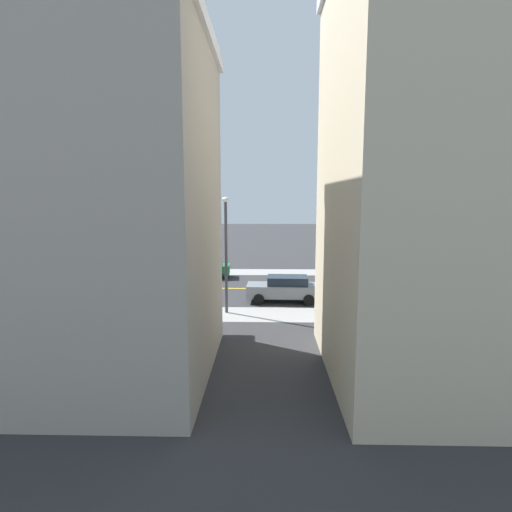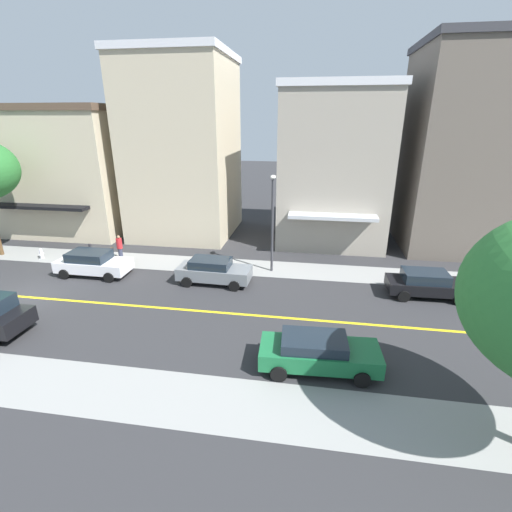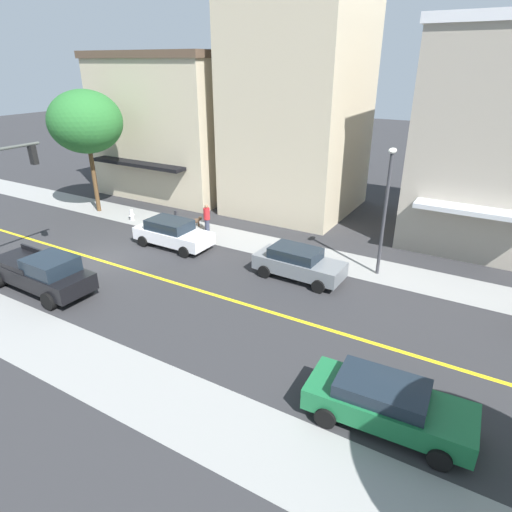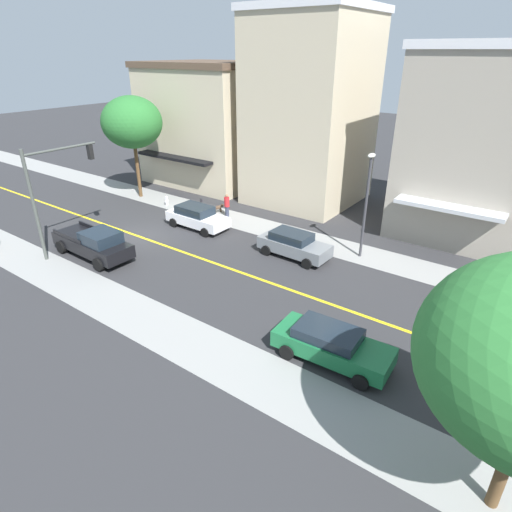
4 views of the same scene
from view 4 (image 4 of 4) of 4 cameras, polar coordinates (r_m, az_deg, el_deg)
The scene contains 18 objects.
ground_plane at distance 29.71m, azimuth -15.32°, elevation 2.52°, with size 140.00×140.00×0.00m, color #2D2D30.
sidewalk_left at distance 33.63m, azimuth -7.11°, elevation 6.01°, with size 2.78×126.00×0.01m, color gray.
sidewalk_right at distance 26.71m, azimuth -25.64°, elevation -1.94°, with size 2.78×126.00×0.01m, color gray.
road_centerline_stripe at distance 29.71m, azimuth -15.32°, elevation 2.52°, with size 0.20×126.00×0.00m, color yellow.
tan_rowhouse at distance 41.09m, azimuth -5.90°, elevation 17.23°, with size 10.28×10.85×10.44m.
corner_shop_building at distance 34.94m, azimuth 7.29°, elevation 18.78°, with size 8.76×8.16×14.20m.
brick_apartment_block at distance 31.11m, azimuth 27.43°, elevation 13.12°, with size 9.44×8.31×11.85m.
street_tree_left_near at distance 36.81m, azimuth -16.26°, elevation 16.77°, with size 4.78×4.78×8.15m.
fire_hydrant at distance 35.35m, azimuth -11.86°, elevation 7.28°, with size 0.44×0.24×0.75m.
parking_meter at distance 32.26m, azimuth -7.29°, elevation 6.84°, with size 0.12×0.18×1.38m.
traffic_light_mast at distance 27.63m, azimuth -25.57°, elevation 8.81°, with size 4.60×0.32×6.55m.
street_lamp at distance 25.31m, azimuth 14.63°, elevation 7.91°, with size 0.70×0.36×6.23m.
grey_sedan_left_curb at distance 25.65m, azimuth 5.06°, elevation 1.57°, with size 2.05×4.44×1.54m.
white_sedan_left_curb at distance 30.15m, azimuth -7.90°, elevation 5.24°, with size 2.09×4.59×1.57m.
green_sedan_right_curb at distance 17.56m, azimuth 10.06°, elevation -11.54°, with size 2.21×4.79×1.44m.
black_pickup_truck at distance 27.24m, azimuth -20.85°, elevation 1.64°, with size 2.30×5.73×1.84m.
pedestrian_red_shirt at distance 32.00m, azimuth -3.92°, elevation 6.83°, with size 0.39×0.39×1.74m.
small_dog at distance 33.01m, azimuth -5.01°, elevation 6.50°, with size 0.85×0.49×0.63m.
Camera 4 is at (16.62, 21.87, 11.33)m, focal length 29.90 mm.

